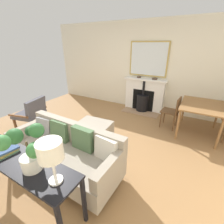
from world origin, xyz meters
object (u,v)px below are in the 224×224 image
at_px(fireplace, 144,97).
at_px(book_stack, 7,151).
at_px(console_table, 20,165).
at_px(potted_plant, 27,147).
at_px(dining_chair_near_fireplace, 174,110).
at_px(ottoman, 94,130).
at_px(table_lamp_far_end, 50,152).
at_px(mantel_bowl_near, 139,77).
at_px(sofa, 66,152).
at_px(dining_table, 202,108).
at_px(mantel_bowl_far, 155,79).
at_px(armchair_accent, 32,112).

height_order(fireplace, book_stack, fireplace).
distance_m(fireplace, console_table, 3.85).
relative_size(potted_plant, dining_chair_near_fireplace, 0.68).
height_order(ottoman, table_lamp_far_end, table_lamp_far_end).
relative_size(fireplace, table_lamp_far_end, 2.72).
distance_m(mantel_bowl_near, console_table, 3.89).
bearing_deg(dining_chair_near_fireplace, mantel_bowl_near, -122.35).
xyz_separation_m(sofa, dining_table, (-2.38, 1.85, 0.30)).
height_order(mantel_bowl_far, armchair_accent, mantel_bowl_far).
xyz_separation_m(sofa, ottoman, (-0.94, -0.12, -0.10)).
bearing_deg(sofa, fireplace, 175.30).
bearing_deg(potted_plant, book_stack, -92.46).
height_order(mantel_bowl_far, dining_chair_near_fireplace, mantel_bowl_far).
relative_size(mantel_bowl_far, potted_plant, 0.29).
bearing_deg(armchair_accent, fireplace, 141.46).
bearing_deg(fireplace, potted_plant, 0.50).
relative_size(potted_plant, dining_table, 0.51).
height_order(mantel_bowl_near, table_lamp_far_end, table_lamp_far_end).
distance_m(sofa, armchair_accent, 1.85).
bearing_deg(mantel_bowl_near, table_lamp_far_end, 8.65).
height_order(book_stack, dining_table, book_stack).
xyz_separation_m(potted_plant, dining_table, (-3.11, 1.56, -0.38)).
xyz_separation_m(mantel_bowl_far, ottoman, (2.22, -0.65, -0.79)).
distance_m(ottoman, book_stack, 1.73).
bearing_deg(mantel_bowl_near, sofa, -0.69).
height_order(sofa, dining_chair_near_fireplace, dining_chair_near_fireplace).
xyz_separation_m(console_table, dining_chair_near_fireplace, (-3.09, 1.28, -0.16)).
bearing_deg(book_stack, sofa, 160.82).
height_order(armchair_accent, book_stack, armchair_accent).
height_order(mantel_bowl_far, potted_plant, potted_plant).
relative_size(fireplace, sofa, 0.66).
bearing_deg(mantel_bowl_far, armchair_accent, -41.74).
height_order(console_table, dining_chair_near_fireplace, dining_chair_near_fireplace).
bearing_deg(dining_table, armchair_accent, -63.85).
bearing_deg(fireplace, mantel_bowl_near, -98.86).
xyz_separation_m(sofa, potted_plant, (0.73, 0.29, 0.68)).
bearing_deg(fireplace, armchair_accent, -38.54).
bearing_deg(table_lamp_far_end, sofa, -138.61).
bearing_deg(dining_table, table_lamp_far_end, -21.59).
relative_size(armchair_accent, book_stack, 2.87).
height_order(sofa, table_lamp_far_end, table_lamp_far_end).
bearing_deg(armchair_accent, dining_chair_near_fireplace, 120.25).
distance_m(fireplace, mantel_bowl_near, 0.63).
xyz_separation_m(mantel_bowl_near, dining_table, (0.78, 1.81, -0.40)).
relative_size(table_lamp_far_end, dining_table, 0.43).
relative_size(ottoman, potted_plant, 1.38).
bearing_deg(mantel_bowl_far, table_lamp_far_end, 1.49).
bearing_deg(dining_chair_near_fireplace, book_stack, -26.22).
relative_size(table_lamp_far_end, book_stack, 1.66).
height_order(fireplace, dining_chair_near_fireplace, fireplace).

